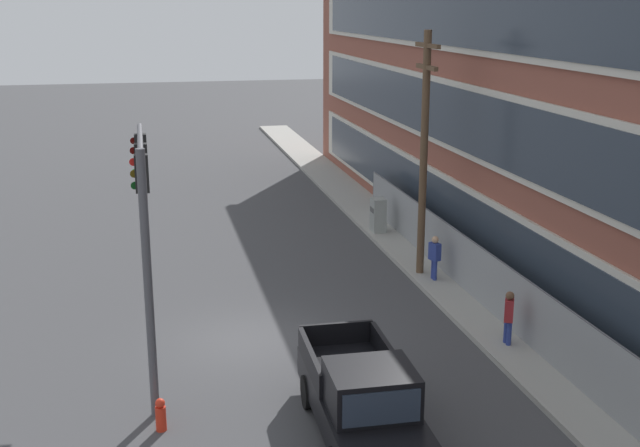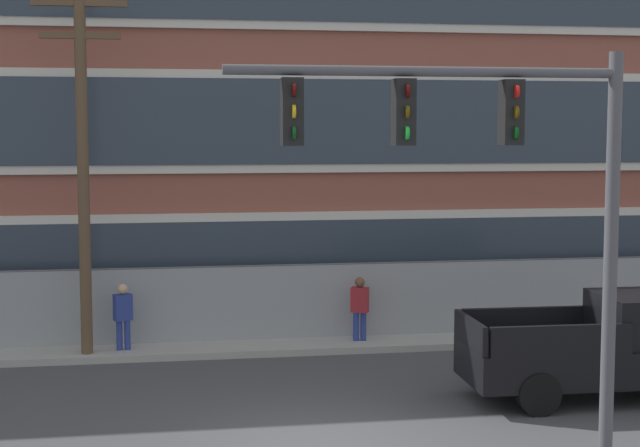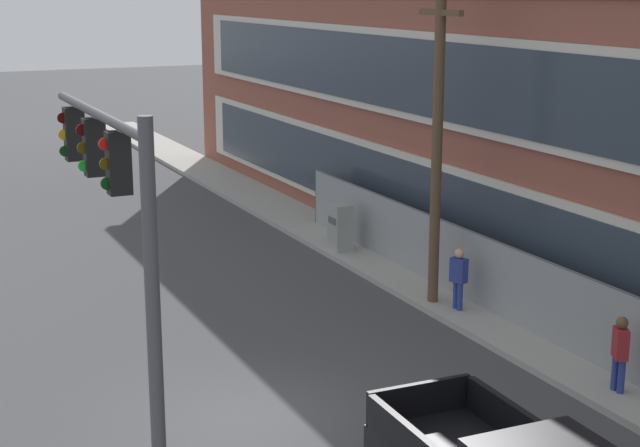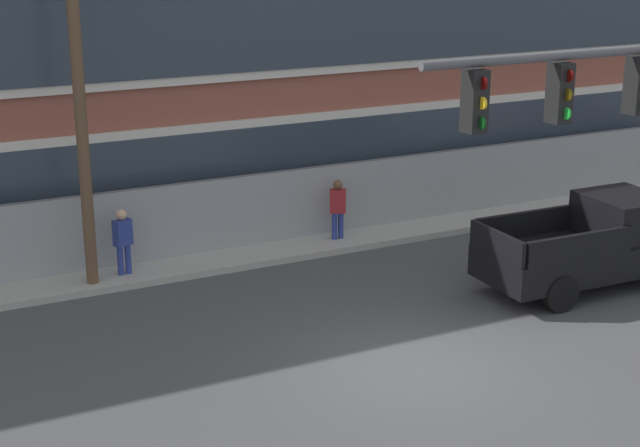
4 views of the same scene
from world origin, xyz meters
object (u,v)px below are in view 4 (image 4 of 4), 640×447
at_px(pickup_truck_black, 599,245).
at_px(pedestrian_near_cabinet, 338,208).
at_px(pedestrian_by_fence, 123,240).
at_px(utility_pole_near_corner, 78,83).
at_px(traffic_signal_mast, 621,140).

bearing_deg(pickup_truck_black, pedestrian_near_cabinet, 126.37).
distance_m(pickup_truck_black, pedestrian_by_fence, 10.69).
bearing_deg(pickup_truck_black, utility_pole_near_corner, 154.33).
relative_size(utility_pole_near_corner, pedestrian_by_fence, 5.00).
distance_m(utility_pole_near_corner, pedestrian_by_fence, 3.74).
bearing_deg(pedestrian_near_cabinet, traffic_signal_mast, -90.60).
relative_size(pedestrian_near_cabinet, pedestrian_by_fence, 1.00).
relative_size(pickup_truck_black, pedestrian_by_fence, 3.24).
distance_m(traffic_signal_mast, pickup_truck_black, 6.93).
height_order(utility_pole_near_corner, pedestrian_by_fence, utility_pole_near_corner).
bearing_deg(traffic_signal_mast, pedestrian_near_cabinet, 89.40).
xyz_separation_m(traffic_signal_mast, pedestrian_near_cabinet, (0.10, 9.61, -3.61)).
xyz_separation_m(traffic_signal_mast, pickup_truck_black, (3.93, 4.40, -3.63)).
bearing_deg(pedestrian_near_cabinet, pickup_truck_black, -53.63).
distance_m(pickup_truck_black, utility_pole_near_corner, 11.87).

